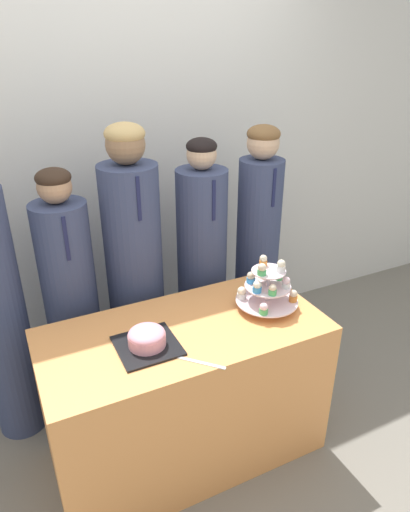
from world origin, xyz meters
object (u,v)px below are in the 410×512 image
object	(u,v)px
cake_knife	(178,357)
student_1	(72,306)
cupcake_stand	(267,286)
round_cake	(147,338)
student_2	(135,277)
student_4	(257,254)
student_3	(202,272)

from	to	relation	value
cake_knife	student_1	distance (m)	0.80
cake_knife	cupcake_stand	size ratio (longest dim) A/B	0.78
round_cake	student_2	xyz separation A→B (m)	(0.15, 0.61, -0.04)
cake_knife	student_4	bearing A→B (deg)	87.06
cake_knife	student_4	world-z (taller)	student_4
cake_knife	round_cake	bearing A→B (deg)	171.46
student_1	student_4	distance (m)	1.15
cake_knife	student_3	size ratio (longest dim) A/B	0.16
cupcake_stand	student_2	distance (m)	0.76
round_cake	cupcake_stand	xyz separation A→B (m)	(0.63, 0.04, 0.08)
student_3	student_4	distance (m)	0.38
student_1	student_4	bearing A→B (deg)	0.00
cupcake_stand	cake_knife	bearing A→B (deg)	-162.86
round_cake	student_4	bearing A→B (deg)	33.20
student_3	cupcake_stand	bearing A→B (deg)	-82.57
round_cake	student_3	distance (m)	0.83
student_4	student_3	bearing A→B (deg)	180.00
student_3	cake_knife	bearing A→B (deg)	-122.41
student_1	student_3	distance (m)	0.76
cupcake_stand	student_2	size ratio (longest dim) A/B	0.19
student_2	student_3	xyz separation A→B (m)	(0.41, -0.00, -0.06)
cake_knife	student_1	bearing A→B (deg)	157.89
cupcake_stand	student_4	distance (m)	0.66
student_2	student_4	size ratio (longest dim) A/B	1.05
cupcake_stand	student_3	world-z (taller)	student_3
cupcake_stand	student_3	bearing A→B (deg)	97.43
student_2	student_4	bearing A→B (deg)	-0.00
cupcake_stand	student_2	world-z (taller)	student_2
student_3	round_cake	bearing A→B (deg)	-132.20
cake_knife	student_4	distance (m)	1.13
round_cake	cupcake_stand	size ratio (longest dim) A/B	0.86
cupcake_stand	student_3	size ratio (longest dim) A/B	0.20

